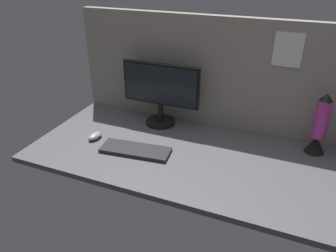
{
  "coord_description": "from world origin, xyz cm",
  "views": [
    {
      "loc": [
        38.79,
        -139.13,
        92.77
      ],
      "look_at": [
        -13.49,
        0.0,
        14.0
      ],
      "focal_mm": 34.66,
      "sensor_mm": 36.0,
      "label": 1
    }
  ],
  "objects_px": {
    "keyboard": "(135,150)",
    "lava_lamp": "(319,129)",
    "monitor": "(161,91)",
    "mouse": "(95,136)"
  },
  "relations": [
    {
      "from": "mouse",
      "to": "keyboard",
      "type": "bearing_deg",
      "value": -1.23
    },
    {
      "from": "monitor",
      "to": "keyboard",
      "type": "distance_m",
      "value": 0.41
    },
    {
      "from": "lava_lamp",
      "to": "mouse",
      "type": "bearing_deg",
      "value": -164.23
    },
    {
      "from": "monitor",
      "to": "mouse",
      "type": "bearing_deg",
      "value": -129.6
    },
    {
      "from": "keyboard",
      "to": "lava_lamp",
      "type": "relative_size",
      "value": 1.11
    },
    {
      "from": "lava_lamp",
      "to": "monitor",
      "type": "bearing_deg",
      "value": -179.87
    },
    {
      "from": "keyboard",
      "to": "mouse",
      "type": "height_order",
      "value": "mouse"
    },
    {
      "from": "keyboard",
      "to": "mouse",
      "type": "bearing_deg",
      "value": 166.25
    },
    {
      "from": "keyboard",
      "to": "lava_lamp",
      "type": "xyz_separation_m",
      "value": [
        0.88,
        0.36,
        0.13
      ]
    },
    {
      "from": "keyboard",
      "to": "monitor",
      "type": "bearing_deg",
      "value": 85.16
    }
  ]
}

